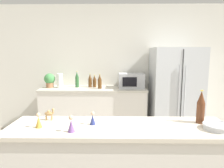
{
  "coord_description": "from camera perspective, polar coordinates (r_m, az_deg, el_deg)",
  "views": [
    {
      "loc": [
        -0.12,
        -1.4,
        1.57
      ],
      "look_at": [
        -0.17,
        1.36,
        1.16
      ],
      "focal_mm": 32.0,
      "sensor_mm": 36.0,
      "label": 1
    }
  ],
  "objects": [
    {
      "name": "wall_back",
      "position": [
        4.14,
        2.62,
        4.4
      ],
      "size": [
        8.0,
        0.06,
        2.55
      ],
      "color": "silver",
      "rests_on": "ground_plane"
    },
    {
      "name": "back_counter",
      "position": [
        3.98,
        -5.15,
        -7.67
      ],
      "size": [
        2.02,
        0.63,
        0.93
      ],
      "color": "silver",
      "rests_on": "ground_plane"
    },
    {
      "name": "refrigerator",
      "position": [
        3.95,
        17.52,
        -2.49
      ],
      "size": [
        0.88,
        0.76,
        1.69
      ],
      "color": "silver",
      "rests_on": "ground_plane"
    },
    {
      "name": "potted_plant",
      "position": [
        4.06,
        -17.41,
        1.12
      ],
      "size": [
        0.21,
        0.21,
        0.28
      ],
      "color": "#9E6B47",
      "rests_on": "back_counter"
    },
    {
      "name": "paper_towel_roll",
      "position": [
        4.01,
        -14.64,
        0.98
      ],
      "size": [
        0.11,
        0.11,
        0.28
      ],
      "color": "white",
      "rests_on": "back_counter"
    },
    {
      "name": "microwave",
      "position": [
        3.87,
        5.51,
        0.97
      ],
      "size": [
        0.48,
        0.37,
        0.28
      ],
      "color": "#B2B5BA",
      "rests_on": "back_counter"
    },
    {
      "name": "back_bottle_0",
      "position": [
        3.98,
        -9.96,
        1.25
      ],
      "size": [
        0.07,
        0.07,
        0.31
      ],
      "color": "#2D6033",
      "rests_on": "back_counter"
    },
    {
      "name": "back_bottle_1",
      "position": [
        3.96,
        -5.02,
        0.76
      ],
      "size": [
        0.07,
        0.07,
        0.24
      ],
      "color": "brown",
      "rests_on": "back_counter"
    },
    {
      "name": "back_bottle_2",
      "position": [
        3.96,
        -6.29,
        0.95
      ],
      "size": [
        0.07,
        0.07,
        0.27
      ],
      "color": "brown",
      "rests_on": "back_counter"
    },
    {
      "name": "back_bottle_3",
      "position": [
        3.77,
        -3.53,
        0.67
      ],
      "size": [
        0.07,
        0.07,
        0.28
      ],
      "color": "brown",
      "rests_on": "back_counter"
    },
    {
      "name": "wine_bottle",
      "position": [
        2.03,
        24.03,
        -6.13
      ],
      "size": [
        0.07,
        0.07,
        0.31
      ],
      "color": "#562D19",
      "rests_on": "bar_counter"
    },
    {
      "name": "fruit_bowl",
      "position": [
        1.96,
        27.84,
        -10.64
      ],
      "size": [
        0.24,
        0.24,
        0.05
      ],
      "color": "#B7BABF",
      "rests_on": "bar_counter"
    },
    {
      "name": "camel_figurine",
      "position": [
        2.05,
        -17.49,
        -7.97
      ],
      "size": [
        0.09,
        0.04,
        0.12
      ],
      "color": "#A87F4C",
      "rests_on": "bar_counter"
    },
    {
      "name": "wise_man_figurine_blue",
      "position": [
        1.85,
        -5.56,
        -9.89
      ],
      "size": [
        0.05,
        0.05,
        0.12
      ],
      "color": "navy",
      "rests_on": "bar_counter"
    },
    {
      "name": "wise_man_figurine_crimson",
      "position": [
        1.88,
        -20.24,
        -9.94
      ],
      "size": [
        0.06,
        0.06,
        0.13
      ],
      "color": "#B28933",
      "rests_on": "bar_counter"
    },
    {
      "name": "wise_man_figurine_purple",
      "position": [
        1.71,
        -11.6,
        -11.37
      ],
      "size": [
        0.06,
        0.06,
        0.14
      ],
      "color": "#6B4784",
      "rests_on": "bar_counter"
    }
  ]
}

